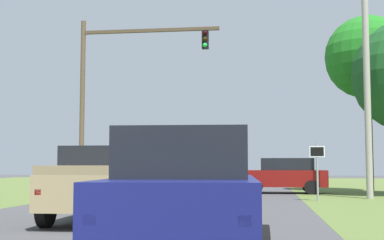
% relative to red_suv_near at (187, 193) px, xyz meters
% --- Properties ---
extents(ground_plane, '(120.00, 120.00, 0.00)m').
position_rel_red_suv_near_xyz_m(ground_plane, '(-2.37, 6.90, -1.01)').
color(ground_plane, '#424244').
extents(red_suv_near, '(2.42, 4.63, 1.94)m').
position_rel_red_suv_near_xyz_m(red_suv_near, '(0.00, 0.00, 0.00)').
color(red_suv_near, navy).
rests_on(red_suv_near, ground_plane).
extents(pickup_truck_lead, '(2.24, 4.84, 1.89)m').
position_rel_red_suv_near_xyz_m(pickup_truck_lead, '(-2.88, 5.33, -0.05)').
color(pickup_truck_lead, tan).
rests_on(pickup_truck_lead, ground_plane).
extents(traffic_light, '(6.99, 0.40, 8.68)m').
position_rel_red_suv_near_xyz_m(traffic_light, '(-6.18, 17.77, 4.62)').
color(traffic_light, brown).
rests_on(traffic_light, ground_plane).
extents(keep_moving_sign, '(0.60, 0.09, 2.31)m').
position_rel_red_suv_near_xyz_m(keep_moving_sign, '(3.24, 14.06, 0.47)').
color(keep_moving_sign, gray).
rests_on(keep_moving_sign, ground_plane).
extents(crossing_suv_far, '(4.34, 2.17, 1.77)m').
position_rel_red_suv_near_xyz_m(crossing_suv_far, '(2.12, 19.83, -0.08)').
color(crossing_suv_far, maroon).
rests_on(crossing_suv_far, ground_plane).
extents(utility_pole_right, '(0.28, 0.28, 9.28)m').
position_rel_red_suv_near_xyz_m(utility_pole_right, '(5.57, 15.81, 3.63)').
color(utility_pole_right, '#9E998E').
rests_on(utility_pole_right, ground_plane).
extents(extra_tree_1, '(4.45, 4.45, 9.42)m').
position_rel_red_suv_near_xyz_m(extra_tree_1, '(6.66, 21.49, 6.15)').
color(extra_tree_1, '#4C351E').
rests_on(extra_tree_1, ground_plane).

